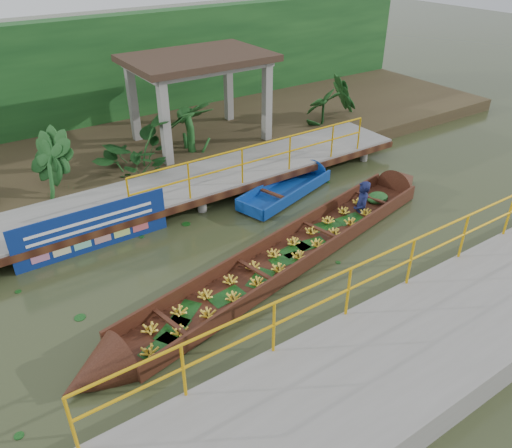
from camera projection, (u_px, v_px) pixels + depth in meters
ground at (222, 273)px, 11.06m from camera, size 80.00×80.00×0.00m
land_strip at (104, 153)px, 16.26m from camera, size 30.00×8.00×0.45m
far_dock at (156, 194)px, 13.25m from camera, size 16.00×2.06×1.66m
near_dock at (399, 363)px, 8.41m from camera, size 18.00×2.40×1.73m
pavilion at (198, 67)px, 15.51m from camera, size 4.40×3.00×3.00m
foliage_backdrop at (71, 82)px, 17.12m from camera, size 30.00×0.80×4.00m
vendor_boat at (298, 246)px, 11.59m from camera, size 11.28×3.42×2.19m
moored_blue_boat at (303, 180)px, 14.69m from camera, size 3.81×1.96×0.88m
blue_banner at (93, 230)px, 11.58m from camera, size 3.64×0.04×1.14m
tropical_plants at (189, 130)px, 15.14m from camera, size 14.31×1.31×1.64m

